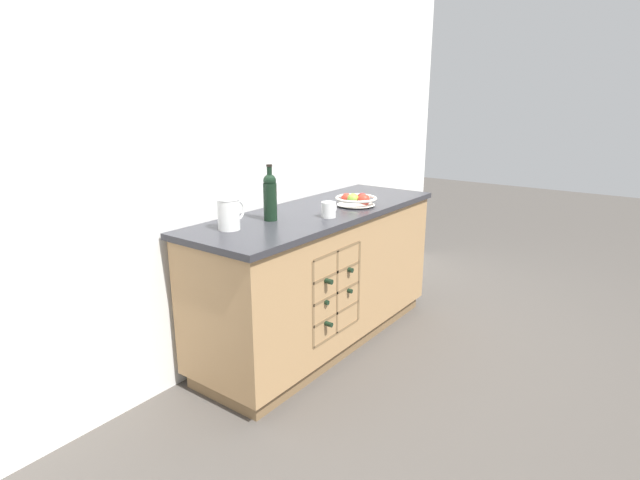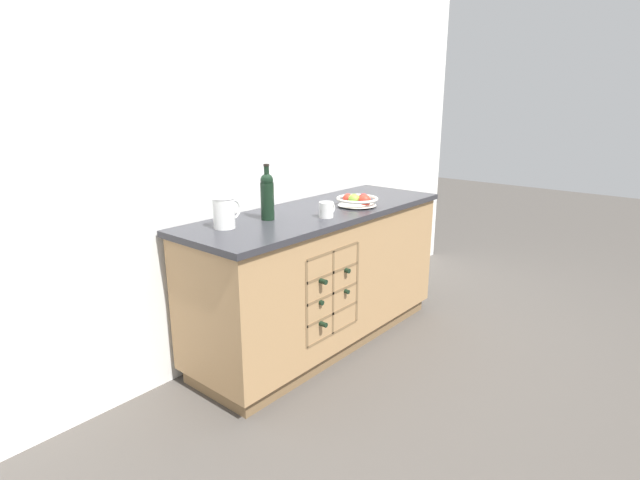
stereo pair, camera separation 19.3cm
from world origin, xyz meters
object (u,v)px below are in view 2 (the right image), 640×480
ceramic_mug (327,210)px  standing_wine_bottle (267,195)px  white_pitcher (224,212)px  fruit_bowl (357,200)px

ceramic_mug → standing_wine_bottle: size_ratio=0.38×
white_pitcher → ceramic_mug: size_ratio=1.45×
white_pitcher → standing_wine_bottle: size_ratio=0.56×
fruit_bowl → white_pitcher: 0.92m
fruit_bowl → ceramic_mug: bearing=-173.3°
ceramic_mug → standing_wine_bottle: standing_wine_bottle is taller
ceramic_mug → fruit_bowl: bearing=6.7°
white_pitcher → standing_wine_bottle: 0.29m
standing_wine_bottle → ceramic_mug: bearing=-40.7°
white_pitcher → standing_wine_bottle: standing_wine_bottle is taller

